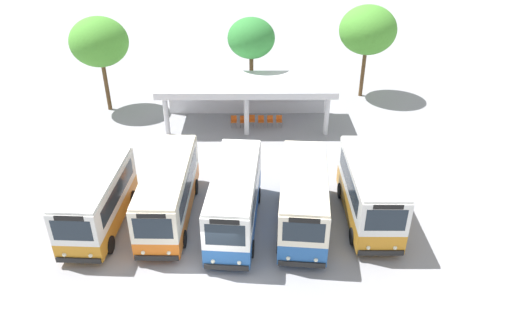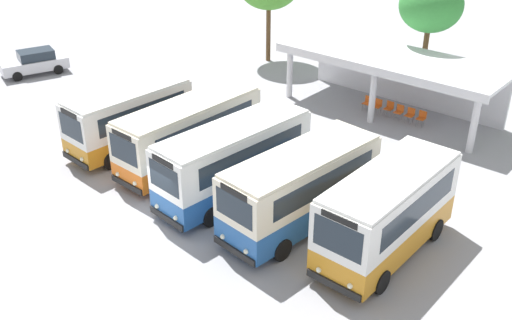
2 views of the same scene
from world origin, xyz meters
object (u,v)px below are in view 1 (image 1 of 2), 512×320
(city_bus_nearest_orange, at_px, (97,199))
(city_bus_fourth_amber, at_px, (303,198))
(waiting_chair_second_from_end, at_px, (243,120))
(waiting_chair_fourth_seat, at_px, (261,120))
(waiting_chair_fifth_seat, at_px, (270,120))
(waiting_chair_middle_seat, at_px, (252,120))
(city_bus_middle_cream, at_px, (235,198))
(city_bus_second_in_row, at_px, (168,191))
(waiting_chair_end_by_column, at_px, (234,120))
(waiting_chair_far_end_seat, at_px, (279,120))
(city_bus_fifth_blue, at_px, (370,190))

(city_bus_nearest_orange, distance_m, city_bus_fourth_amber, 10.64)
(waiting_chair_second_from_end, bearing_deg, city_bus_nearest_orange, -121.22)
(waiting_chair_fourth_seat, height_order, waiting_chair_fifth_seat, same)
(waiting_chair_middle_seat, bearing_deg, waiting_chair_fourth_seat, -7.49)
(city_bus_middle_cream, bearing_deg, waiting_chair_fourth_seat, 82.70)
(city_bus_second_in_row, bearing_deg, waiting_chair_fifth_seat, 62.95)
(waiting_chair_end_by_column, height_order, waiting_chair_fifth_seat, same)
(waiting_chair_second_from_end, bearing_deg, waiting_chair_far_end_seat, 1.40)
(waiting_chair_far_end_seat, bearing_deg, waiting_chair_second_from_end, -178.60)
(city_bus_middle_cream, bearing_deg, city_bus_fifth_blue, 4.79)
(waiting_chair_fifth_seat, bearing_deg, waiting_chair_middle_seat, 176.10)
(city_bus_fourth_amber, relative_size, waiting_chair_fourth_seat, 8.63)
(city_bus_fifth_blue, distance_m, waiting_chair_fourth_seat, 12.83)
(waiting_chair_fifth_seat, bearing_deg, waiting_chair_end_by_column, -179.76)
(city_bus_second_in_row, xyz_separation_m, waiting_chair_far_end_seat, (6.45, 11.33, -1.24))
(waiting_chair_end_by_column, distance_m, waiting_chair_far_end_seat, 3.40)
(city_bus_middle_cream, xyz_separation_m, city_bus_fourth_amber, (3.55, 0.05, -0.04))
(city_bus_second_in_row, relative_size, city_bus_fifth_blue, 1.14)
(city_bus_nearest_orange, xyz_separation_m, waiting_chair_fourth_seat, (8.64, 12.06, -1.23))
(waiting_chair_far_end_seat, bearing_deg, city_bus_middle_cream, -103.50)
(city_bus_fourth_amber, height_order, waiting_chair_far_end_seat, city_bus_fourth_amber)
(waiting_chair_second_from_end, bearing_deg, waiting_chair_end_by_column, 177.39)
(city_bus_middle_cream, height_order, city_bus_fifth_blue, city_bus_fifth_blue)
(city_bus_fourth_amber, relative_size, waiting_chair_end_by_column, 8.63)
(city_bus_fourth_amber, bearing_deg, city_bus_middle_cream, -179.26)
(city_bus_fourth_amber, bearing_deg, waiting_chair_middle_seat, 102.44)
(city_bus_nearest_orange, height_order, waiting_chair_middle_seat, city_bus_nearest_orange)
(city_bus_middle_cream, distance_m, waiting_chair_second_from_end, 12.11)
(waiting_chair_second_from_end, relative_size, waiting_chair_middle_seat, 1.00)
(city_bus_fifth_blue, xyz_separation_m, waiting_chair_far_end_seat, (-4.19, 11.51, -1.36))
(waiting_chair_fourth_seat, bearing_deg, waiting_chair_middle_seat, 172.51)
(city_bus_fourth_amber, height_order, waiting_chair_fifth_seat, city_bus_fourth_amber)
(waiting_chair_end_by_column, height_order, waiting_chair_second_from_end, same)
(waiting_chair_end_by_column, bearing_deg, city_bus_fourth_amber, -71.45)
(city_bus_fifth_blue, xyz_separation_m, waiting_chair_middle_seat, (-6.22, 11.58, -1.36))
(city_bus_fourth_amber, bearing_deg, waiting_chair_fourth_seat, 99.42)
(city_bus_fourth_amber, distance_m, waiting_chair_fourth_seat, 12.27)
(city_bus_middle_cream, bearing_deg, waiting_chair_end_by_column, 92.32)
(city_bus_middle_cream, xyz_separation_m, waiting_chair_fourth_seat, (1.55, 12.09, -1.32))
(city_bus_fourth_amber, bearing_deg, city_bus_second_in_row, 174.10)
(waiting_chair_second_from_end, distance_m, waiting_chair_far_end_seat, 2.72)
(waiting_chair_fourth_seat, bearing_deg, city_bus_nearest_orange, -125.62)
(waiting_chair_far_end_seat, bearing_deg, city_bus_fourth_amber, -86.97)
(waiting_chair_second_from_end, bearing_deg, city_bus_fourth_amber, -74.37)
(city_bus_second_in_row, xyz_separation_m, city_bus_fifth_blue, (10.64, -0.18, 0.11))
(city_bus_second_in_row, height_order, city_bus_fifth_blue, city_bus_fifth_blue)
(waiting_chair_end_by_column, relative_size, waiting_chair_fourth_seat, 1.00)
(waiting_chair_second_from_end, height_order, waiting_chair_fifth_seat, same)
(city_bus_fourth_amber, distance_m, waiting_chair_middle_seat, 12.49)
(waiting_chair_fifth_seat, bearing_deg, waiting_chair_second_from_end, -178.80)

